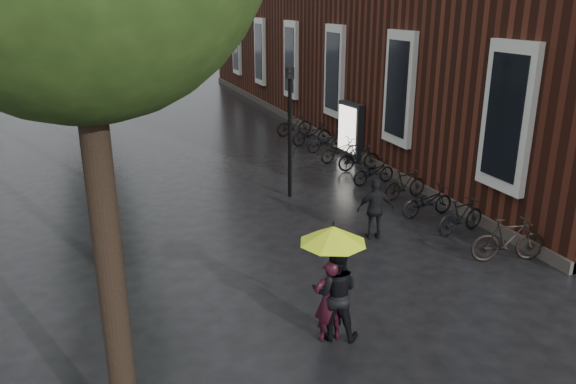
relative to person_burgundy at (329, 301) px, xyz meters
name	(u,v)px	position (x,y,z in m)	size (l,w,h in m)	color
person_burgundy	(329,301)	(0.00, 0.00, 0.00)	(0.55, 0.36, 1.52)	#320E19
person_black	(335,293)	(0.14, 0.04, 0.11)	(0.84, 0.66, 1.73)	black
lime_umbrella	(333,235)	(0.01, -0.07, 1.26)	(1.14, 1.14, 1.68)	black
pedestrian_walking	(376,209)	(2.88, 3.68, 0.02)	(0.91, 0.38, 1.56)	black
parked_bicycles	(365,164)	(5.08, 8.47, -0.30)	(1.87, 14.21, 1.04)	black
ad_lightbox	(350,130)	(5.74, 10.97, 0.28)	(0.31, 1.38, 2.08)	black
lamp_post	(290,120)	(1.99, 7.41, 1.59)	(0.20, 0.20, 3.87)	black
cycle_sign	(101,99)	(-2.97, 16.17, 1.14)	(0.15, 0.52, 2.88)	#262628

